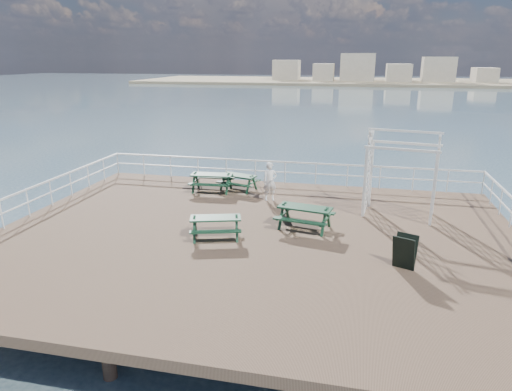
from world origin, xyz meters
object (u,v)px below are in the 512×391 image
at_px(picnic_table_a, 238,179).
at_px(trellis_arbor, 401,178).
at_px(picnic_table_b, 212,179).
at_px(person, 270,182).
at_px(picnic_table_d, 216,223).
at_px(picnic_table_c, 305,213).

relative_size(picnic_table_a, trellis_arbor, 0.59).
distance_m(picnic_table_b, person, 2.96).
relative_size(picnic_table_b, trellis_arbor, 0.60).
height_order(picnic_table_d, person, person).
bearing_deg(person, picnic_table_b, 144.04).
xyz_separation_m(picnic_table_c, person, (-1.85, 3.01, 0.24)).
bearing_deg(picnic_table_c, person, 132.61).
distance_m(picnic_table_a, picnic_table_c, 5.55).
bearing_deg(picnic_table_d, picnic_table_c, 11.88).
xyz_separation_m(trellis_arbor, person, (-5.20, 0.82, -0.65)).
xyz_separation_m(picnic_table_a, picnic_table_b, (-1.13, -0.47, 0.07)).
height_order(trellis_arbor, person, trellis_arbor).
bearing_deg(picnic_table_c, picnic_table_b, 152.11).
bearing_deg(picnic_table_a, picnic_table_c, -33.84).
relative_size(picnic_table_d, person, 1.23).
distance_m(picnic_table_d, person, 4.65).
distance_m(picnic_table_b, picnic_table_d, 5.63).
bearing_deg(picnic_table_b, picnic_table_d, -75.30).
relative_size(picnic_table_c, trellis_arbor, 0.64).
relative_size(picnic_table_c, person, 1.30).
height_order(picnic_table_c, picnic_table_d, picnic_table_c).
xyz_separation_m(picnic_table_c, trellis_arbor, (3.36, 2.19, 0.89)).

